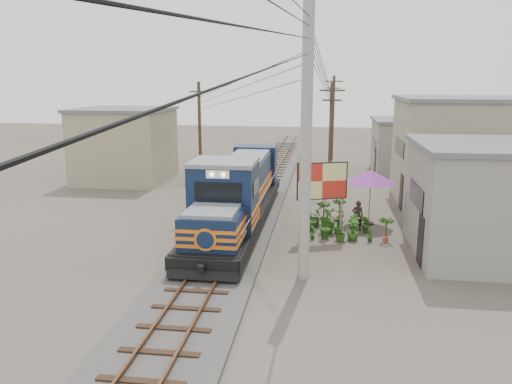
# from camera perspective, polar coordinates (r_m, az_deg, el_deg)

# --- Properties ---
(ground) EXTENTS (120.00, 120.00, 0.00)m
(ground) POSITION_cam_1_polar(r_m,az_deg,el_deg) (19.66, -4.90, -8.66)
(ground) COLOR #473F35
(ground) RESTS_ON ground
(ballast) EXTENTS (3.60, 70.00, 0.16)m
(ballast) POSITION_cam_1_polar(r_m,az_deg,el_deg) (29.02, -0.57, -1.38)
(ballast) COLOR #595651
(ballast) RESTS_ON ground
(track) EXTENTS (1.15, 70.00, 0.12)m
(track) POSITION_cam_1_polar(r_m,az_deg,el_deg) (28.98, -0.57, -1.03)
(track) COLOR #51331E
(track) RESTS_ON ground
(locomotive) EXTENTS (2.76, 15.00, 3.72)m
(locomotive) POSITION_cam_1_polar(r_m,az_deg,el_deg) (24.55, -2.04, -0.25)
(locomotive) COLOR black
(locomotive) RESTS_ON ground
(utility_pole_main) EXTENTS (0.40, 0.40, 10.00)m
(utility_pole_main) POSITION_cam_1_polar(r_m,az_deg,el_deg) (17.48, 5.74, 5.59)
(utility_pole_main) COLOR #9E9B93
(utility_pole_main) RESTS_ON ground
(wooden_pole_mid) EXTENTS (1.60, 0.24, 7.00)m
(wooden_pole_mid) POSITION_cam_1_polar(r_m,az_deg,el_deg) (32.03, 8.52, 6.36)
(wooden_pole_mid) COLOR #4C3826
(wooden_pole_mid) RESTS_ON ground
(wooden_pole_far) EXTENTS (1.60, 0.24, 7.50)m
(wooden_pole_far) POSITION_cam_1_polar(r_m,az_deg,el_deg) (45.96, 8.78, 8.57)
(wooden_pole_far) COLOR #4C3826
(wooden_pole_far) RESTS_ON ground
(wooden_pole_left) EXTENTS (1.60, 0.24, 7.00)m
(wooden_pole_left) POSITION_cam_1_polar(r_m,az_deg,el_deg) (37.15, -6.45, 7.29)
(wooden_pole_left) COLOR #4C3826
(wooden_pole_left) RESTS_ON ground
(power_lines) EXTENTS (9.65, 19.00, 3.30)m
(power_lines) POSITION_cam_1_polar(r_m,az_deg,el_deg) (26.68, -1.40, 13.61)
(power_lines) COLOR black
(power_lines) RESTS_ON ground
(shophouse_front) EXTENTS (7.35, 6.30, 4.70)m
(shophouse_front) POSITION_cam_1_polar(r_m,az_deg,el_deg) (22.61, 26.65, -0.89)
(shophouse_front) COLOR gray
(shophouse_front) RESTS_ON ground
(shophouse_mid) EXTENTS (8.40, 7.35, 6.20)m
(shophouse_mid) POSITION_cam_1_polar(r_m,az_deg,el_deg) (31.25, 23.38, 4.25)
(shophouse_mid) COLOR gray
(shophouse_mid) RESTS_ON ground
(shophouse_back) EXTENTS (6.30, 6.30, 4.20)m
(shophouse_back) POSITION_cam_1_polar(r_m,az_deg,el_deg) (40.74, 17.57, 5.03)
(shophouse_back) COLOR gray
(shophouse_back) RESTS_ON ground
(shophouse_left) EXTENTS (6.30, 6.30, 5.20)m
(shophouse_left) POSITION_cam_1_polar(r_m,az_deg,el_deg) (36.96, -14.75, 5.25)
(shophouse_left) COLOR gray
(shophouse_left) RESTS_ON ground
(billboard) EXTENTS (2.24, 0.84, 3.58)m
(billboard) POSITION_cam_1_polar(r_m,az_deg,el_deg) (22.44, 7.56, 1.03)
(billboard) COLOR #99999E
(billboard) RESTS_ON ground
(market_umbrella) EXTENTS (2.66, 2.66, 2.78)m
(market_umbrella) POSITION_cam_1_polar(r_m,az_deg,el_deg) (25.33, 13.00, 1.70)
(market_umbrella) COLOR black
(market_umbrella) RESTS_ON ground
(vendor) EXTENTS (0.55, 0.37, 1.48)m
(vendor) POSITION_cam_1_polar(r_m,az_deg,el_deg) (24.56, 11.54, -2.67)
(vendor) COLOR black
(vendor) RESTS_ON ground
(plant_nursery) EXTENTS (3.22, 3.16, 1.12)m
(plant_nursery) POSITION_cam_1_polar(r_m,az_deg,el_deg) (24.02, 8.65, -3.53)
(plant_nursery) COLOR #295117
(plant_nursery) RESTS_ON ground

